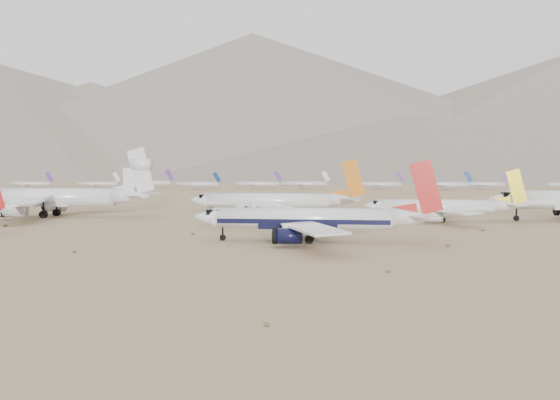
% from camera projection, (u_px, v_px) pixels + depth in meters
% --- Properties ---
extents(ground, '(7000.00, 7000.00, 0.00)m').
position_uv_depth(ground, '(323.00, 245.00, 107.72)').
color(ground, '#7B6147').
rests_on(ground, ground).
extents(main_airliner, '(48.56, 47.43, 17.14)m').
position_uv_depth(main_airliner, '(314.00, 219.00, 112.76)').
color(main_airliner, white).
rests_on(main_airliner, ground).
extents(row2_gold_tail, '(43.38, 42.42, 15.44)m').
position_uv_depth(row2_gold_tail, '(443.00, 207.00, 158.24)').
color(row2_gold_tail, white).
rests_on(row2_gold_tail, ground).
extents(row2_orange_tail, '(51.97, 50.84, 18.54)m').
position_uv_depth(row2_orange_tail, '(275.00, 201.00, 170.85)').
color(row2_orange_tail, white).
rests_on(row2_orange_tail, ground).
extents(row2_white_trijet, '(62.93, 61.50, 22.30)m').
position_uv_depth(row2_white_trijet, '(55.00, 197.00, 173.72)').
color(row2_white_trijet, white).
rests_on(row2_white_trijet, ground).
extents(distant_storage_row, '(479.93, 62.88, 14.33)m').
position_uv_depth(distant_storage_row, '(282.00, 184.00, 451.08)').
color(distant_storage_row, silver).
rests_on(distant_storage_row, ground).
extents(mountain_range, '(7354.00, 3024.00, 470.00)m').
position_uv_depth(mountain_range, '(366.00, 116.00, 1723.82)').
color(mountain_range, slate).
rests_on(mountain_range, ground).
extents(desert_scrub, '(261.14, 121.67, 0.63)m').
position_uv_depth(desert_scrub, '(330.00, 271.00, 78.47)').
color(desert_scrub, brown).
rests_on(desert_scrub, ground).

